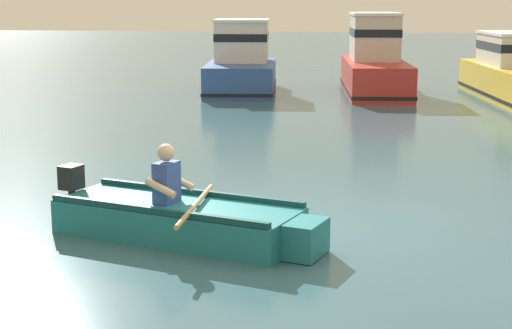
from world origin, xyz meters
The scene contains 4 objects.
ground_plane centered at (0.00, 0.00, 0.00)m, with size 120.00×120.00×0.00m, color #386070.
rowboat_with_person centered at (-1.35, -0.75, 0.25)m, with size 3.66×2.25×1.19m.
moored_boat_blue centered at (-3.15, 15.08, 0.84)m, with size 2.56×4.64×2.29m.
moored_boat_red centered at (1.04, 15.38, 0.92)m, with size 2.37×5.65×2.50m.
Camera 1 is at (0.94, -10.25, 2.98)m, focal length 56.53 mm.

